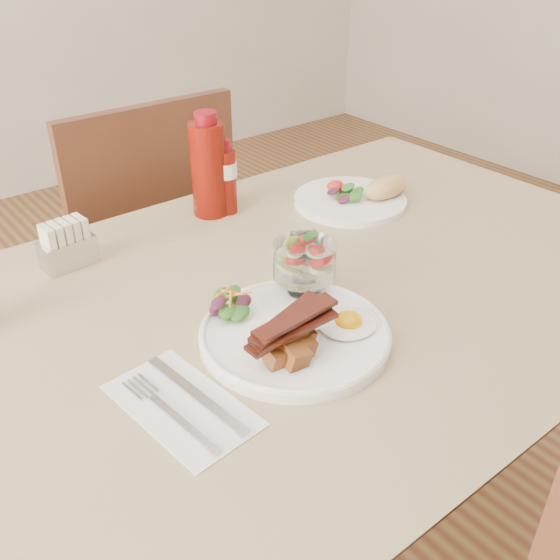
# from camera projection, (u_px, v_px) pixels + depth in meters

# --- Properties ---
(table) EXTENTS (1.33, 0.88, 0.75)m
(table) POSITION_uv_depth(u_px,v_px,m) (311.00, 325.00, 1.10)
(table) COLOR #502A19
(table) RESTS_ON ground
(chair_far) EXTENTS (0.42, 0.42, 0.93)m
(chair_far) POSITION_uv_depth(u_px,v_px,m) (142.00, 251.00, 1.61)
(chair_far) COLOR #502A19
(chair_far) RESTS_ON ground
(main_plate) EXTENTS (0.28, 0.28, 0.02)m
(main_plate) POSITION_uv_depth(u_px,v_px,m) (295.00, 335.00, 0.91)
(main_plate) COLOR white
(main_plate) RESTS_ON table
(fried_eggs) EXTENTS (0.15, 0.16, 0.02)m
(fried_eggs) POSITION_uv_depth(u_px,v_px,m) (326.00, 319.00, 0.92)
(fried_eggs) COLOR white
(fried_eggs) RESTS_ON main_plate
(bacon_potato_pile) EXTENTS (0.14, 0.08, 0.06)m
(bacon_potato_pile) POSITION_uv_depth(u_px,v_px,m) (290.00, 337.00, 0.84)
(bacon_potato_pile) COLOR brown
(bacon_potato_pile) RESTS_ON main_plate
(side_salad) EXTENTS (0.07, 0.07, 0.04)m
(side_salad) POSITION_uv_depth(u_px,v_px,m) (231.00, 305.00, 0.93)
(side_salad) COLOR #235316
(side_salad) RESTS_ON main_plate
(fruit_cup) EXTENTS (0.10, 0.10, 0.10)m
(fruit_cup) POSITION_uv_depth(u_px,v_px,m) (304.00, 261.00, 0.97)
(fruit_cup) COLOR white
(fruit_cup) RESTS_ON main_plate
(second_plate) EXTENTS (0.24, 0.24, 0.06)m
(second_plate) POSITION_uv_depth(u_px,v_px,m) (358.00, 197.00, 1.31)
(second_plate) COLOR white
(second_plate) RESTS_ON table
(ketchup_bottle) EXTENTS (0.09, 0.09, 0.21)m
(ketchup_bottle) POSITION_uv_depth(u_px,v_px,m) (209.00, 168.00, 1.23)
(ketchup_bottle) COLOR #630D05
(ketchup_bottle) RESTS_ON table
(hot_sauce_bottle) EXTENTS (0.06, 0.06, 0.15)m
(hot_sauce_bottle) POSITION_uv_depth(u_px,v_px,m) (226.00, 178.00, 1.25)
(hot_sauce_bottle) COLOR #630D05
(hot_sauce_bottle) RESTS_ON table
(sugar_caddy) EXTENTS (0.10, 0.06, 0.08)m
(sugar_caddy) POSITION_uv_depth(u_px,v_px,m) (67.00, 247.00, 1.08)
(sugar_caddy) COLOR silver
(sugar_caddy) RESTS_ON table
(napkin_cutlery) EXTENTS (0.13, 0.22, 0.01)m
(napkin_cutlery) POSITION_uv_depth(u_px,v_px,m) (183.00, 404.00, 0.79)
(napkin_cutlery) COLOR white
(napkin_cutlery) RESTS_ON table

